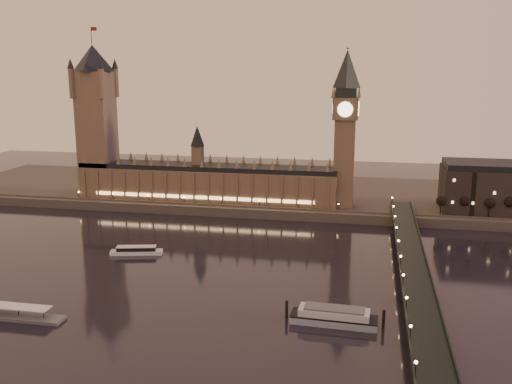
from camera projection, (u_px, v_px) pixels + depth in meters
ground at (217, 272)px, 275.93m from camera, size 700.00×700.00×0.00m
far_embankment at (313, 195)px, 427.45m from camera, size 560.00×130.00×6.00m
palace_of_westminster at (206, 178)px, 394.85m from camera, size 180.00×26.62×52.00m
victoria_tower at (96, 112)px, 400.81m from camera, size 31.68×31.68×118.00m
big_ben at (345, 119)px, 367.58m from camera, size 17.68×17.68×104.00m
westminster_bridge at (413, 275)px, 257.05m from camera, size 13.20×260.00×15.30m
bare_tree_0 at (440, 201)px, 354.74m from camera, size 6.39×6.39×13.00m
bare_tree_1 at (464, 202)px, 352.05m from camera, size 6.39×6.39×13.00m
bare_tree_2 at (488, 203)px, 349.36m from camera, size 6.39×6.39×13.00m
bare_tree_3 at (512, 204)px, 346.67m from camera, size 6.39×6.39×13.00m
cruise_boat_a at (136, 251)px, 301.92m from camera, size 27.88×12.22×4.36m
moored_barge at (334, 316)px, 219.86m from camera, size 38.57×10.72×7.07m
pontoon_pier at (8, 314)px, 225.66m from camera, size 45.82×7.64×12.22m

